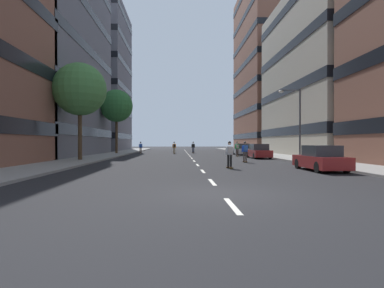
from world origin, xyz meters
TOP-DOWN VIEW (x-y plane):
  - ground_plane at (0.00, 27.91)m, footprint 167.49×167.49m
  - sidewalk_left at (-10.25, 31.40)m, footprint 3.95×76.77m
  - sidewalk_right at (10.25, 31.40)m, footprint 3.95×76.77m
  - lane_markings at (0.00, 28.00)m, footprint 0.16×62.20m
  - building_left_mid at (-20.80, 29.12)m, footprint 17.27×23.15m
  - building_left_far at (-20.80, 54.81)m, footprint 17.27×17.41m
  - building_right_mid at (20.80, 29.12)m, footprint 17.27×22.69m
  - building_right_far at (20.80, 54.81)m, footprint 17.27×23.27m
  - parked_car_near at (7.08, 31.27)m, footprint 1.82×4.40m
  - parked_car_mid at (7.08, 8.03)m, footprint 1.82×4.40m
  - parked_car_far at (7.08, 22.43)m, footprint 1.82×4.40m
  - street_tree_near at (-10.25, 34.93)m, footprint 4.63×4.63m
  - street_tree_mid at (-10.25, 18.21)m, footprint 4.71×4.71m
  - streetlamp_right at (9.49, 18.26)m, footprint 2.13×0.30m
  - skater_0 at (4.21, 15.94)m, footprint 0.55×0.91m
  - skater_1 at (-7.15, 37.70)m, footprint 0.56×0.92m
  - skater_2 at (-2.02, 36.45)m, footprint 0.56×0.92m
  - skater_3 at (0.88, 37.79)m, footprint 0.54×0.91m
  - skater_4 at (1.90, 9.89)m, footprint 0.57×0.92m
  - skater_5 at (5.63, 26.92)m, footprint 0.53×0.90m

SIDE VIEW (x-z plane):
  - ground_plane at x=0.00m, z-range 0.00..0.00m
  - lane_markings at x=0.00m, z-range 0.00..0.01m
  - sidewalk_left at x=-10.25m, z-range 0.00..0.14m
  - sidewalk_right at x=10.25m, z-range 0.00..0.14m
  - parked_car_near at x=7.08m, z-range -0.06..1.46m
  - parked_car_mid at x=7.08m, z-range -0.06..1.46m
  - parked_car_far at x=7.08m, z-range -0.06..1.46m
  - skater_1 at x=-7.15m, z-range 0.10..1.87m
  - skater_3 at x=0.88m, z-range 0.10..1.87m
  - skater_0 at x=4.21m, z-range 0.13..1.90m
  - skater_2 at x=-2.02m, z-range 0.13..1.90m
  - skater_4 at x=1.90m, z-range 0.13..1.90m
  - skater_5 at x=5.63m, z-range 0.13..1.90m
  - streetlamp_right at x=9.49m, z-range 0.89..7.39m
  - street_tree_mid at x=-10.25m, z-range 2.10..10.77m
  - street_tree_near at x=-10.25m, z-range 2.34..11.42m
  - building_right_mid at x=20.80m, z-range 0.09..20.71m
  - building_left_far at x=-20.80m, z-range 0.09..29.14m
  - building_left_mid at x=-20.80m, z-range 0.09..29.81m
  - building_right_far at x=20.80m, z-range 0.09..34.64m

